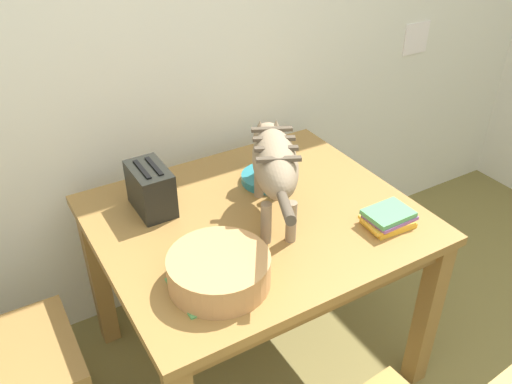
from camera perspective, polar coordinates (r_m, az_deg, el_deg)
The scene contains 9 objects.
wall_rear at distance 2.20m, azimuth -10.96°, elevation 16.24°, with size 4.93×0.11×2.50m.
dining_table at distance 1.99m, azimuth -0.00°, elevation -4.63°, with size 1.11×0.95×0.74m.
cat at distance 1.83m, azimuth 1.92°, elevation 3.23°, with size 0.35×0.63×0.31m.
saucer_bowl at distance 2.12m, azimuth 1.20°, elevation 1.49°, with size 0.20×0.20×0.03m, color teal.
coffee_mug at distance 2.09m, azimuth 1.30°, elevation 2.81°, with size 0.12×0.08×0.08m.
magazine at distance 1.66m, azimuth -4.41°, elevation -9.61°, with size 0.24×0.19×0.01m, color #509751.
book_stack at distance 1.92m, azimuth 13.75°, elevation -2.70°, with size 0.18×0.14×0.06m.
wicker_basket at distance 1.63m, azimuth -3.92°, elevation -8.17°, with size 0.31×0.31×0.10m.
toaster at distance 1.96m, azimuth -11.01°, elevation 0.32°, with size 0.12×0.20×0.18m.
Camera 1 is at (-0.71, -0.12, 1.87)m, focal length 38.01 mm.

